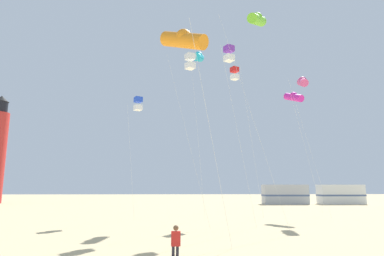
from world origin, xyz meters
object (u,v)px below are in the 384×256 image
object	(u,v)px
kite_box_blue	(138,104)
kite_tube_cyan	(198,57)
kite_flyer_standing	(176,240)
kite_tube_orange	(184,40)
kite_tube_magenta	(294,97)
rv_van_silver	(285,194)
kite_box_scarlet	(235,74)
kite_box_violet	(229,54)
rv_van_white	(341,194)
kite_tube_lime	(257,19)
kite_tube_rainbow	(303,82)
kite_box_white	(190,62)

from	to	relation	value
kite_box_blue	kite_tube_cyan	world-z (taller)	kite_tube_cyan
kite_flyer_standing	kite_tube_orange	size ratio (longest dim) A/B	0.12
kite_tube_magenta	rv_van_silver	xyz separation A→B (m)	(4.23, 17.63, -9.80)
kite_tube_orange	kite_tube_magenta	bearing A→B (deg)	56.57
kite_tube_magenta	rv_van_silver	bearing A→B (deg)	76.52
kite_box_scarlet	kite_box_violet	xyz separation A→B (m)	(-1.33, -5.63, -0.53)
kite_box_blue	kite_tube_cyan	bearing A→B (deg)	4.04
rv_van_white	kite_tube_lime	bearing A→B (deg)	-124.14
kite_box_violet	kite_tube_orange	xyz separation A→B (m)	(-3.30, -8.00, -2.75)
kite_box_violet	kite_tube_lime	distance (m)	2.98
kite_tube_rainbow	kite_tube_lime	size ratio (longest dim) A/B	0.86
kite_box_violet	rv_van_silver	distance (m)	30.53
kite_tube_orange	kite_flyer_standing	bearing A→B (deg)	-101.15
kite_tube_rainbow	rv_van_white	world-z (taller)	kite_tube_rainbow
kite_tube_orange	kite_box_white	bearing A→B (deg)	86.58
kite_flyer_standing	kite_tube_magenta	world-z (taller)	kite_tube_magenta
kite_tube_rainbow	kite_box_blue	bearing A→B (deg)	-176.13
rv_van_silver	kite_box_blue	bearing A→B (deg)	-131.48
kite_tube_orange	kite_box_white	world-z (taller)	kite_box_white
kite_box_scarlet	rv_van_white	world-z (taller)	kite_box_scarlet
kite_tube_rainbow	kite_tube_lime	distance (m)	9.42
kite_tube_rainbow	kite_box_white	size ratio (longest dim) A/B	1.04
kite_tube_magenta	kite_box_blue	distance (m)	15.20
kite_box_scarlet	kite_tube_magenta	size ratio (longest dim) A/B	1.10
kite_box_white	rv_van_white	world-z (taller)	kite_box_white
kite_flyer_standing	kite_box_white	distance (m)	14.67
kite_box_scarlet	kite_tube_orange	size ratio (longest dim) A/B	1.32
kite_tube_orange	rv_van_white	world-z (taller)	kite_tube_orange
kite_tube_magenta	kite_box_white	world-z (taller)	kite_box_white
kite_tube_orange	kite_box_scarlet	bearing A→B (deg)	71.23
kite_flyer_standing	kite_box_violet	xyz separation A→B (m)	(3.57, 9.34, 11.34)
kite_box_violet	kite_tube_lime	bearing A→B (deg)	-38.17
kite_flyer_standing	kite_box_scarlet	world-z (taller)	kite_box_scarlet
kite_box_violet	kite_tube_orange	size ratio (longest dim) A/B	1.27
kite_box_violet	rv_van_silver	xyz separation A→B (m)	(11.79, 26.10, -10.57)
kite_box_violet	kite_box_blue	size ratio (longest dim) A/B	1.25
rv_van_white	rv_van_silver	bearing A→B (deg)	178.98
kite_box_violet	kite_tube_rainbow	size ratio (longest dim) A/B	1.00
kite_box_violet	rv_van_white	distance (m)	34.50
kite_box_blue	kite_tube_rainbow	bearing A→B (deg)	3.87
kite_tube_orange	rv_van_white	size ratio (longest dim) A/B	1.53
kite_tube_lime	kite_tube_cyan	size ratio (longest dim) A/B	1.00
kite_box_blue	kite_tube_magenta	bearing A→B (deg)	14.01
kite_box_scarlet	kite_tube_magenta	distance (m)	6.97
kite_tube_magenta	kite_box_white	xyz separation A→B (m)	(-10.36, -8.01, 0.33)
rv_van_silver	kite_tube_cyan	bearing A→B (deg)	-123.20
kite_tube_rainbow	rv_van_silver	size ratio (longest dim) A/B	1.95
kite_tube_magenta	kite_box_white	bearing A→B (deg)	-142.29
kite_tube_magenta	kite_tube_orange	distance (m)	19.83
kite_box_white	kite_flyer_standing	bearing A→B (deg)	-94.49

